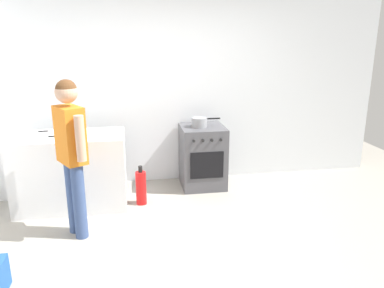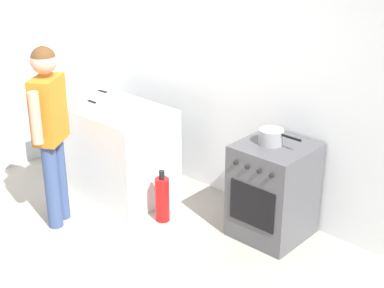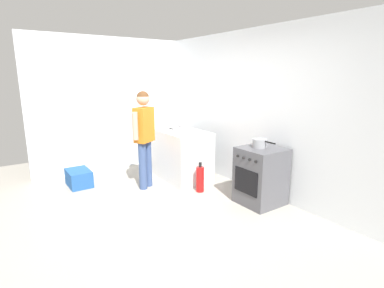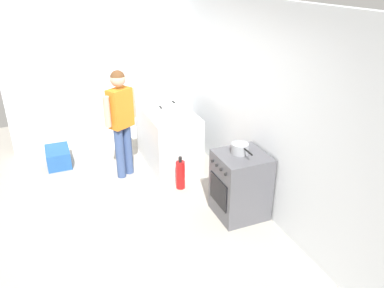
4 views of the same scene
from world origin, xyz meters
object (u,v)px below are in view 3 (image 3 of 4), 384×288
Objects in this scene: fire_extinguisher at (200,179)px; larder_cabinet at (174,117)px; recycling_crate_lower at (79,178)px; knife_carving at (176,125)px; pot at (260,143)px; person at (144,131)px; knife_utility at (170,128)px; oven_left at (261,176)px.

larder_cabinet is at bearing 161.95° from fire_extinguisher.
knife_carving is at bearing 85.25° from recycling_crate_lower.
pot is 1.18× the size of knife_carving.
person is 0.82× the size of larder_cabinet.
person is (0.36, -0.70, 0.07)m from knife_utility.
person is at bearing -136.41° from fire_extinguisher.
knife_utility reaches higher than fire_extinguisher.
larder_cabinet reaches higher than knife_carving.
person is at bearing -48.28° from larder_cabinet.
person is (-1.51, -1.12, 0.06)m from pot.
recycling_crate_lower is at bearing -128.07° from person.
person is 1.21m from fire_extinguisher.
knife_carving reaches higher than fire_extinguisher.
fire_extinguisher is (1.25, -0.32, -0.69)m from knife_carving.
fire_extinguisher is 0.25× the size of larder_cabinet.
pot reaches higher than knife_carving.
larder_cabinet is (-0.53, 0.26, 0.10)m from knife_carving.
recycling_crate_lower is (-1.41, -1.58, -0.08)m from fire_extinguisher.
knife_carving is at bearing -175.68° from oven_left.
fire_extinguisher is at bearing -18.05° from larder_cabinet.
larder_cabinet reaches higher than pot.
oven_left is 2.18m from knife_carving.
knife_utility is 0.15× the size of person.
knife_carving reaches higher than oven_left.
fire_extinguisher is at bearing -151.22° from oven_left.
larder_cabinet is at bearing 177.80° from oven_left.
oven_left is 0.52× the size of person.
fire_extinguisher is 2.03m from larder_cabinet.
oven_left is at bearing 36.00° from person.
larder_cabinet is (-0.37, 2.16, 0.86)m from recycling_crate_lower.
person is 1.44m from recycling_crate_lower.
knife_carving reaches higher than recycling_crate_lower.
knife_utility is 0.79m from person.
pot is 1.56× the size of knife_utility.
pot is 0.78× the size of fire_extinguisher.
recycling_crate_lower is (-2.28, -2.06, -0.29)m from oven_left.
larder_cabinet reaches higher than oven_left.
knife_carving is at bearing -175.77° from pot.
fire_extinguisher is 2.12m from recycling_crate_lower.
knife_carving is 1.46m from fire_extinguisher.
person is at bearing -59.57° from knife_carving.
oven_left is 2.18× the size of pot.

